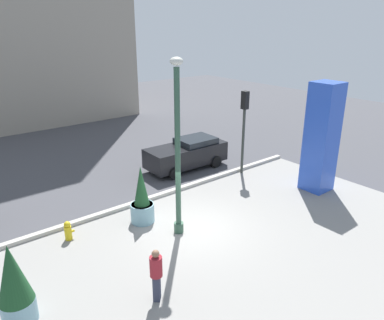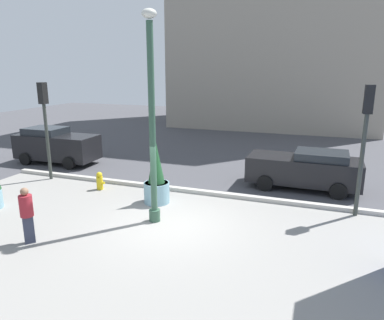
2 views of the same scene
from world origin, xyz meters
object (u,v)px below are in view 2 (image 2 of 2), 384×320
potted_plant_curbside (156,178)px  traffic_light_far_side (365,129)px  lamp_post (152,125)px  car_far_lane (56,145)px  fire_hydrant (100,181)px  pedestrian_by_curb (27,213)px  car_intersection (305,169)px  traffic_light_corner (45,115)px

potted_plant_curbside → traffic_light_far_side: traffic_light_far_side is taller
lamp_post → traffic_light_far_side: (6.18, 2.73, -0.20)m
potted_plant_curbside → car_far_lane: potted_plant_curbside is taller
lamp_post → potted_plant_curbside: 2.78m
fire_hydrant → traffic_light_far_side: 10.02m
potted_plant_curbside → pedestrian_by_curb: 4.60m
potted_plant_curbside → car_intersection: potted_plant_curbside is taller
traffic_light_corner → lamp_post: bearing=-22.2°
potted_plant_curbside → fire_hydrant: 2.94m
car_intersection → lamp_post: bearing=-130.6°
potted_plant_curbside → car_intersection: size_ratio=0.53×
fire_hydrant → car_intersection: (7.85, 3.01, 0.47)m
traffic_light_far_side → potted_plant_curbside: bearing=-170.2°
traffic_light_far_side → car_intersection: bearing=127.1°
traffic_light_corner → traffic_light_far_side: 12.57m
car_far_lane → pedestrian_by_curb: (5.36, -7.60, -0.03)m
traffic_light_far_side → car_intersection: (-1.81, 2.39, -2.12)m
traffic_light_far_side → car_far_lane: 14.56m
lamp_post → car_far_lane: 9.75m
potted_plant_curbside → traffic_light_corner: size_ratio=0.56×
car_intersection → car_far_lane: size_ratio=1.05×
car_far_lane → lamp_post: bearing=-32.0°
potted_plant_curbside → pedestrian_by_curb: bearing=-116.4°
fire_hydrant → pedestrian_by_curb: size_ratio=0.45×
lamp_post → car_far_lane: (-8.05, 5.03, -2.21)m
lamp_post → car_intersection: size_ratio=1.44×
car_intersection → car_far_lane: car_far_lane is taller
car_far_lane → potted_plant_curbside: bearing=-25.2°
lamp_post → pedestrian_by_curb: 4.35m
car_intersection → traffic_light_far_side: bearing=-52.9°
car_intersection → car_far_lane: (-12.43, -0.08, 0.11)m
potted_plant_curbside → car_intersection: (5.03, 3.57, -0.10)m
car_far_lane → traffic_light_far_side: bearing=-9.2°
lamp_post → traffic_light_far_side: lamp_post is taller
lamp_post → car_far_lane: lamp_post is taller
traffic_light_corner → car_far_lane: (-1.66, 2.43, -1.93)m
car_intersection → car_far_lane: bearing=-179.6°
traffic_light_corner → pedestrian_by_curb: size_ratio=2.58×
traffic_light_corner → car_far_lane: size_ratio=0.99×
traffic_light_far_side → pedestrian_by_curb: traffic_light_far_side is taller
lamp_post → traffic_light_corner: bearing=157.8°
pedestrian_by_curb → car_far_lane: bearing=125.2°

